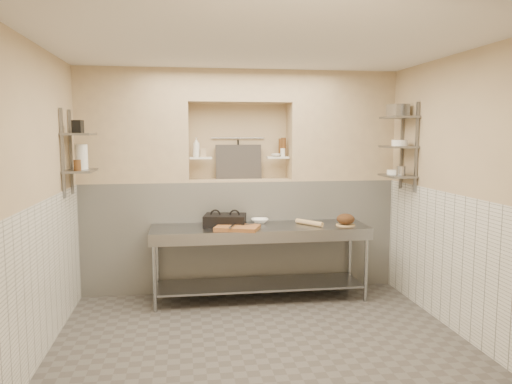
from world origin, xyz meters
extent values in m
cube|color=#45413D|center=(0.00, 0.00, -0.05)|extent=(4.00, 3.90, 0.10)
cube|color=silver|center=(0.00, 0.00, 2.85)|extent=(4.00, 3.90, 0.10)
cube|color=tan|center=(-2.05, 0.00, 1.40)|extent=(0.10, 3.90, 2.80)
cube|color=tan|center=(2.05, 0.00, 1.40)|extent=(0.10, 3.90, 2.80)
cube|color=tan|center=(0.00, 2.00, 1.40)|extent=(4.00, 0.10, 2.80)
cube|color=tan|center=(0.00, -2.00, 1.40)|extent=(4.00, 0.10, 2.80)
cube|color=white|center=(0.00, 1.75, 0.70)|extent=(4.00, 0.40, 1.40)
cube|color=tan|center=(0.00, 1.75, 1.41)|extent=(1.30, 0.40, 0.02)
cube|color=tan|center=(-1.33, 1.75, 2.10)|extent=(1.35, 0.40, 1.40)
cube|color=tan|center=(1.33, 1.75, 2.10)|extent=(1.35, 0.40, 1.40)
cube|color=tan|center=(0.00, 1.75, 2.60)|extent=(1.30, 0.40, 0.40)
cube|color=white|center=(-1.99, 0.00, 0.70)|extent=(0.02, 3.90, 1.40)
cube|color=white|center=(1.99, 0.00, 0.70)|extent=(0.02, 3.90, 1.40)
cube|color=white|center=(-0.50, 1.75, 1.70)|extent=(0.28, 0.16, 0.02)
cube|color=white|center=(0.50, 1.75, 1.70)|extent=(0.28, 0.16, 0.02)
cylinder|color=gray|center=(0.00, 1.92, 1.95)|extent=(0.70, 0.02, 0.02)
cylinder|color=black|center=(0.00, 1.90, 1.78)|extent=(0.02, 0.02, 0.30)
cube|color=#383330|center=(0.00, 1.85, 1.64)|extent=(0.60, 0.08, 0.45)
cube|color=slate|center=(-1.98, 1.25, 1.80)|extent=(0.03, 0.03, 0.95)
cube|color=slate|center=(-1.98, 0.85, 1.80)|extent=(0.03, 0.03, 0.95)
cube|color=slate|center=(-1.84, 1.05, 1.60)|extent=(0.30, 0.50, 0.02)
cube|color=slate|center=(-1.84, 1.05, 2.00)|extent=(0.30, 0.50, 0.03)
cube|color=slate|center=(1.98, 1.25, 1.85)|extent=(0.03, 0.03, 1.05)
cube|color=slate|center=(1.98, 0.85, 1.85)|extent=(0.03, 0.03, 1.05)
cube|color=slate|center=(1.84, 1.05, 1.50)|extent=(0.30, 0.50, 0.02)
cube|color=slate|center=(1.84, 1.05, 1.85)|extent=(0.30, 0.50, 0.02)
cube|color=slate|center=(1.84, 1.05, 2.20)|extent=(0.30, 0.50, 0.03)
cube|color=gray|center=(0.18, 1.20, 0.88)|extent=(2.60, 0.70, 0.04)
cube|color=gray|center=(0.18, 1.20, 0.18)|extent=(2.45, 0.60, 0.03)
cube|color=gray|center=(0.18, 0.87, 0.82)|extent=(2.60, 0.02, 0.12)
cylinder|color=gray|center=(-1.06, 0.91, 0.43)|extent=(0.04, 0.04, 0.86)
cylinder|color=gray|center=(-1.06, 1.49, 0.43)|extent=(0.04, 0.04, 0.86)
cylinder|color=gray|center=(1.42, 0.91, 0.43)|extent=(0.04, 0.04, 0.86)
cylinder|color=gray|center=(1.42, 1.49, 0.43)|extent=(0.04, 0.04, 0.86)
cube|color=black|center=(-0.23, 1.29, 0.94)|extent=(0.55, 0.45, 0.09)
cube|color=black|center=(-0.23, 1.29, 1.01)|extent=(0.55, 0.45, 0.04)
cube|color=brown|center=(-0.11, 1.02, 0.92)|extent=(0.57, 0.49, 0.04)
cube|color=gray|center=(0.05, 1.09, 0.95)|extent=(0.22, 0.14, 0.01)
cylinder|color=gray|center=(-0.17, 0.97, 0.96)|extent=(0.11, 0.26, 0.02)
imported|color=white|center=(0.21, 1.42, 0.93)|extent=(0.24, 0.24, 0.05)
cylinder|color=tan|center=(0.79, 1.18, 0.93)|extent=(0.28, 0.35, 0.06)
cylinder|color=tan|center=(1.22, 1.10, 0.91)|extent=(0.23, 0.23, 0.01)
ellipsoid|color=#4C2D19|center=(1.22, 1.10, 0.98)|extent=(0.22, 0.22, 0.13)
imported|color=white|center=(-0.55, 1.76, 1.84)|extent=(0.13, 0.13, 0.25)
cube|color=tan|center=(-0.47, 1.74, 1.77)|extent=(0.07, 0.07, 0.11)
imported|color=white|center=(0.47, 1.70, 1.73)|extent=(0.16, 0.16, 0.04)
cylinder|color=#503016|center=(0.58, 1.77, 1.83)|extent=(0.07, 0.07, 0.24)
cylinder|color=#503016|center=(0.55, 1.78, 1.83)|extent=(0.06, 0.06, 0.23)
cylinder|color=white|center=(0.57, 1.73, 1.77)|extent=(0.06, 0.06, 0.11)
cylinder|color=white|center=(-1.84, 1.13, 1.75)|extent=(0.14, 0.14, 0.28)
cylinder|color=#503016|center=(-1.84, 0.89, 1.67)|extent=(0.08, 0.08, 0.12)
cube|color=black|center=(-1.84, 1.00, 2.08)|extent=(0.12, 0.12, 0.14)
cylinder|color=white|center=(1.84, 1.13, 1.54)|extent=(0.19, 0.19, 0.06)
cylinder|color=gray|center=(1.84, 0.95, 1.57)|extent=(0.11, 0.11, 0.11)
cylinder|color=white|center=(1.84, 1.01, 1.90)|extent=(0.19, 0.19, 0.07)
cube|color=gray|center=(1.84, 1.09, 2.28)|extent=(0.22, 0.25, 0.14)
camera|label=1|loc=(-0.72, -4.64, 2.00)|focal=35.00mm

